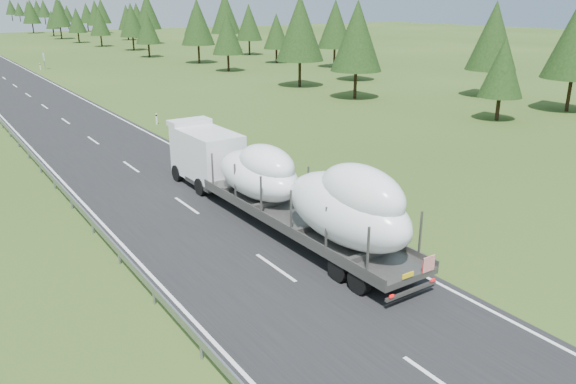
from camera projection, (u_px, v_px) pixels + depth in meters
ground at (276, 268)px, 23.48m from camera, size 400.00×400.00×0.00m
highway_sign at (44, 58)px, 89.54m from camera, size 0.08×0.90×2.60m
tree_line_right at (141, 16)px, 139.31m from camera, size 28.64×350.87×12.38m
boat_truck at (281, 183)px, 26.88m from camera, size 2.99×19.68×4.56m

